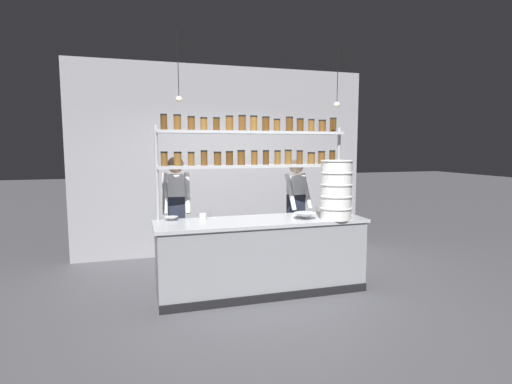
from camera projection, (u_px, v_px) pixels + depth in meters
ground_plane at (261, 291)px, 5.05m from camera, size 40.00×40.00×0.00m
back_wall at (225, 161)px, 6.83m from camera, size 5.02×0.12×3.16m
prep_counter at (261, 256)px, 5.00m from camera, size 2.62×0.76×0.92m
spice_shelf_unit at (254, 150)px, 5.17m from camera, size 2.50×0.28×2.22m
chef_left at (177, 210)px, 5.32m from camera, size 0.38×0.31×1.69m
chef_center at (296, 207)px, 5.82m from camera, size 0.41×0.34×1.64m
container_stack at (336, 190)px, 4.96m from camera, size 0.40×0.40×0.73m
prep_bowl_near_left at (171, 219)px, 4.90m from camera, size 0.17×0.17×0.05m
prep_bowl_center_front at (305, 216)px, 5.01m from camera, size 0.28×0.28×0.08m
serving_cup_front at (203, 217)px, 4.92m from camera, size 0.09×0.09×0.08m
pendant_light_row at (263, 98)px, 4.79m from camera, size 2.06×0.07×0.79m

